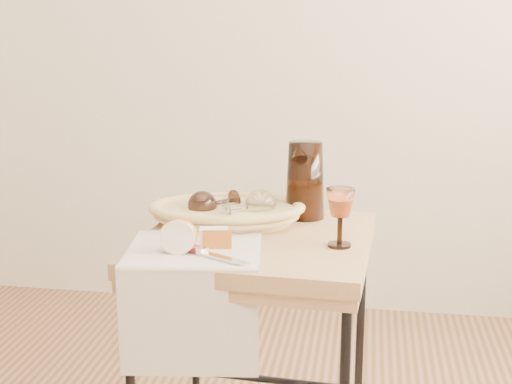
% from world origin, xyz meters
% --- Properties ---
extents(wall_back, '(3.60, 0.00, 2.70)m').
position_xyz_m(wall_back, '(0.00, 1.80, 1.35)').
color(wall_back, beige).
rests_on(wall_back, ground).
extents(side_table, '(0.61, 0.61, 0.73)m').
position_xyz_m(side_table, '(0.33, 0.50, 0.37)').
color(side_table, brown).
rests_on(side_table, floor).
extents(tea_towel, '(0.35, 0.33, 0.01)m').
position_xyz_m(tea_towel, '(0.20, 0.36, 0.73)').
color(tea_towel, white).
rests_on(tea_towel, side_table).
extents(bread_basket, '(0.41, 0.31, 0.05)m').
position_xyz_m(bread_basket, '(0.24, 0.60, 0.76)').
color(bread_basket, '#9F7948').
rests_on(bread_basket, side_table).
extents(goblet_lying_a, '(0.15, 0.15, 0.08)m').
position_xyz_m(goblet_lying_a, '(0.20, 0.62, 0.78)').
color(goblet_lying_a, '#3A241D').
rests_on(goblet_lying_a, bread_basket).
extents(goblet_lying_b, '(0.16, 0.15, 0.08)m').
position_xyz_m(goblet_lying_b, '(0.29, 0.58, 0.79)').
color(goblet_lying_b, white).
rests_on(goblet_lying_b, bread_basket).
extents(pitcher, '(0.21, 0.26, 0.25)m').
position_xyz_m(pitcher, '(0.44, 0.70, 0.84)').
color(pitcher, black).
rests_on(pitcher, side_table).
extents(wine_goblet, '(0.07, 0.07, 0.15)m').
position_xyz_m(wine_goblet, '(0.55, 0.45, 0.81)').
color(wine_goblet, white).
rests_on(wine_goblet, side_table).
extents(apple_half, '(0.09, 0.06, 0.08)m').
position_xyz_m(apple_half, '(0.17, 0.33, 0.78)').
color(apple_half, '#B31813').
rests_on(apple_half, tea_towel).
extents(apple_wedge, '(0.07, 0.05, 0.05)m').
position_xyz_m(apple_wedge, '(0.25, 0.38, 0.76)').
color(apple_wedge, white).
rests_on(apple_wedge, tea_towel).
extents(table_knife, '(0.22, 0.13, 0.02)m').
position_xyz_m(table_knife, '(0.24, 0.31, 0.75)').
color(table_knife, silver).
rests_on(table_knife, tea_towel).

